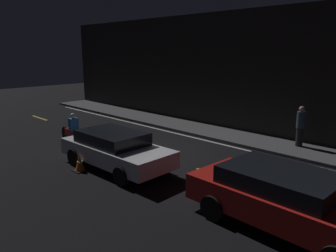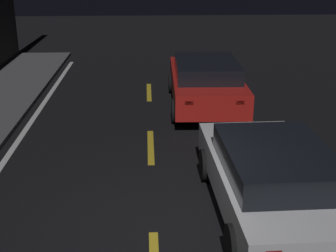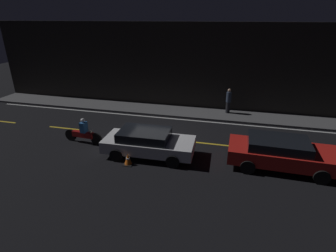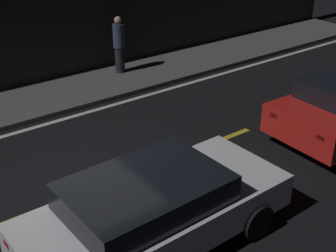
{
  "view_description": "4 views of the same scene",
  "coord_description": "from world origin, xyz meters",
  "px_view_note": "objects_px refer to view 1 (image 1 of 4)",
  "views": [
    {
      "loc": [
        9.38,
        -8.32,
        3.99
      ],
      "look_at": [
        0.74,
        0.35,
        1.18
      ],
      "focal_mm": 35.0,
      "sensor_mm": 36.0,
      "label": 1
    },
    {
      "loc": [
        -6.31,
        0.07,
        4.09
      ],
      "look_at": [
        1.77,
        -0.31,
        1.13
      ],
      "focal_mm": 50.0,
      "sensor_mm": 36.0,
      "label": 2
    },
    {
      "loc": [
        4.06,
        -12.58,
        6.25
      ],
      "look_at": [
        1.0,
        -0.16,
        0.86
      ],
      "focal_mm": 28.0,
      "sensor_mm": 36.0,
      "label": 3
    },
    {
      "loc": [
        -2.85,
        -6.69,
        5.06
      ],
      "look_at": [
        1.75,
        -0.54,
        1.15
      ],
      "focal_mm": 50.0,
      "sensor_mm": 36.0,
      "label": 4
    }
  ],
  "objects_px": {
    "sedan_white": "(115,149)",
    "traffic_cone_near": "(80,164)",
    "taxi_red": "(286,198)",
    "motorcycle": "(73,132)",
    "pedestrian": "(300,126)"
  },
  "relations": [
    {
      "from": "motorcycle",
      "to": "traffic_cone_near",
      "type": "bearing_deg",
      "value": -21.46
    },
    {
      "from": "sedan_white",
      "to": "traffic_cone_near",
      "type": "bearing_deg",
      "value": -122.41
    },
    {
      "from": "motorcycle",
      "to": "traffic_cone_near",
      "type": "height_order",
      "value": "motorcycle"
    },
    {
      "from": "taxi_red",
      "to": "traffic_cone_near",
      "type": "relative_size",
      "value": 8.59
    },
    {
      "from": "traffic_cone_near",
      "to": "pedestrian",
      "type": "bearing_deg",
      "value": 62.04
    },
    {
      "from": "sedan_white",
      "to": "traffic_cone_near",
      "type": "height_order",
      "value": "sedan_white"
    },
    {
      "from": "pedestrian",
      "to": "taxi_red",
      "type": "bearing_deg",
      "value": -68.92
    },
    {
      "from": "taxi_red",
      "to": "pedestrian",
      "type": "height_order",
      "value": "pedestrian"
    },
    {
      "from": "traffic_cone_near",
      "to": "sedan_white",
      "type": "bearing_deg",
      "value": 59.15
    },
    {
      "from": "sedan_white",
      "to": "taxi_red",
      "type": "relative_size",
      "value": 0.94
    },
    {
      "from": "motorcycle",
      "to": "pedestrian",
      "type": "xyz_separation_m",
      "value": [
        7.27,
        6.29,
        0.41
      ]
    },
    {
      "from": "sedan_white",
      "to": "pedestrian",
      "type": "height_order",
      "value": "pedestrian"
    },
    {
      "from": "sedan_white",
      "to": "traffic_cone_near",
      "type": "xyz_separation_m",
      "value": [
        -0.62,
        -1.04,
        -0.44
      ]
    },
    {
      "from": "taxi_red",
      "to": "traffic_cone_near",
      "type": "height_order",
      "value": "taxi_red"
    },
    {
      "from": "taxi_red",
      "to": "traffic_cone_near",
      "type": "bearing_deg",
      "value": -166.75
    }
  ]
}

